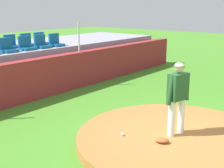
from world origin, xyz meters
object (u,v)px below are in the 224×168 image
at_px(baseball, 123,134).
at_px(stadium_chair_13, 41,41).
at_px(fielding_glove, 162,140).
at_px(stadium_chair_5, 42,44).
at_px(stadium_chair_3, 8,48).
at_px(pitcher, 178,93).
at_px(stadium_chair_11, 11,44).
at_px(stadium_chair_4, 26,46).
at_px(stadium_chair_12, 27,42).
at_px(stadium_chair_6, 56,42).

height_order(baseball, stadium_chair_13, stadium_chair_13).
distance_m(fielding_glove, stadium_chair_13, 7.92).
bearing_deg(stadium_chair_5, stadium_chair_3, -0.87).
height_order(pitcher, stadium_chair_3, stadium_chair_3).
bearing_deg(stadium_chair_11, stadium_chair_4, 90.43).
relative_size(fielding_glove, stadium_chair_12, 0.60).
height_order(stadium_chair_3, stadium_chair_11, same).
bearing_deg(baseball, stadium_chair_11, 76.74).
distance_m(baseball, stadium_chair_5, 6.10).
distance_m(stadium_chair_4, stadium_chair_13, 1.66).
bearing_deg(stadium_chair_3, stadium_chair_6, 179.49).
relative_size(fielding_glove, stadium_chair_13, 0.60).
bearing_deg(stadium_chair_4, stadium_chair_13, -146.46).
distance_m(stadium_chair_6, stadium_chair_12, 1.14).
xyz_separation_m(stadium_chair_12, stadium_chair_13, (0.67, 0.02, 0.00)).
height_order(stadium_chair_4, stadium_chair_5, same).
xyz_separation_m(stadium_chair_4, stadium_chair_13, (1.38, 0.92, 0.00)).
bearing_deg(pitcher, fielding_glove, -167.01).
xyz_separation_m(stadium_chair_6, stadium_chair_11, (-1.40, 0.92, 0.00)).
relative_size(stadium_chair_11, stadium_chair_12, 1.00).
xyz_separation_m(pitcher, fielding_glove, (-0.62, 0.00, -0.93)).
bearing_deg(stadium_chair_6, stadium_chair_3, -0.51).
relative_size(pitcher, stadium_chair_4, 3.40).
height_order(stadium_chair_5, stadium_chair_12, same).
height_order(baseball, stadium_chair_6, stadium_chair_6).
height_order(stadium_chair_4, stadium_chair_6, same).
height_order(stadium_chair_5, stadium_chair_11, same).
height_order(fielding_glove, stadium_chair_3, stadium_chair_3).
height_order(stadium_chair_5, stadium_chair_6, same).
bearing_deg(stadium_chair_3, stadium_chair_12, -148.52).
height_order(pitcher, stadium_chair_11, stadium_chair_11).
height_order(fielding_glove, stadium_chair_13, stadium_chair_13).
bearing_deg(stadium_chair_13, fielding_glove, 69.94).
bearing_deg(pitcher, stadium_chair_4, 97.12).
height_order(pitcher, fielding_glove, pitcher).
bearing_deg(stadium_chair_12, stadium_chair_3, 31.48).
distance_m(stadium_chair_6, stadium_chair_11, 1.68).
bearing_deg(stadium_chair_13, stadium_chair_6, 90.70).
relative_size(stadium_chair_5, stadium_chair_12, 1.00).
relative_size(stadium_chair_3, stadium_chair_13, 1.00).
xyz_separation_m(stadium_chair_3, stadium_chair_11, (0.74, 0.90, 0.00)).
xyz_separation_m(pitcher, baseball, (-0.85, 0.89, -0.95)).
bearing_deg(stadium_chair_5, stadium_chair_12, -91.07).
relative_size(stadium_chair_3, stadium_chair_11, 1.00).
xyz_separation_m(baseball, stadium_chair_4, (1.52, 5.52, 1.43)).
distance_m(stadium_chair_5, stadium_chair_6, 0.70).
xyz_separation_m(pitcher, stadium_chair_12, (1.38, 7.30, 0.48)).
bearing_deg(pitcher, stadium_chair_11, 97.91).
bearing_deg(fielding_glove, baseball, -8.20).
relative_size(stadium_chair_3, stadium_chair_6, 1.00).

